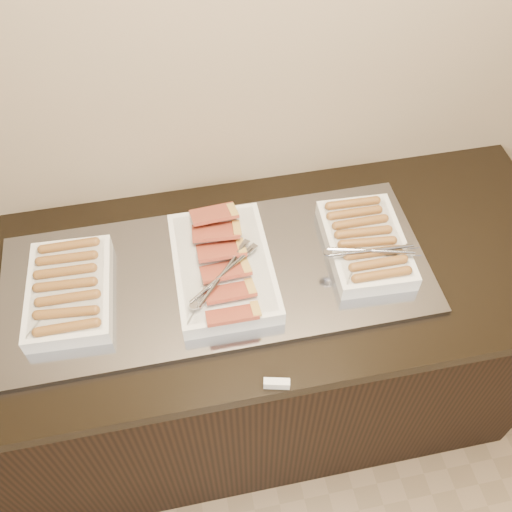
{
  "coord_description": "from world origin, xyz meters",
  "views": [
    {
      "loc": [
        -0.11,
        1.17,
        2.21
      ],
      "look_at": [
        0.09,
        2.13,
        0.97
      ],
      "focal_mm": 40.0,
      "sensor_mm": 36.0,
      "label": 1
    }
  ],
  "objects_px": {
    "dish_left": "(69,290)",
    "dish_center": "(223,266)",
    "dish_right": "(366,243)",
    "counter": "(231,352)",
    "warming_tray": "(217,275)"
  },
  "relations": [
    {
      "from": "dish_left",
      "to": "dish_center",
      "type": "relative_size",
      "value": 0.8
    },
    {
      "from": "counter",
      "to": "dish_left",
      "type": "relative_size",
      "value": 6.04
    },
    {
      "from": "dish_center",
      "to": "dish_left",
      "type": "bearing_deg",
      "value": 179.99
    },
    {
      "from": "dish_left",
      "to": "dish_right",
      "type": "distance_m",
      "value": 0.83
    },
    {
      "from": "counter",
      "to": "dish_right",
      "type": "relative_size",
      "value": 6.07
    },
    {
      "from": "dish_right",
      "to": "counter",
      "type": "bearing_deg",
      "value": -177.92
    },
    {
      "from": "dish_left",
      "to": "dish_center",
      "type": "height_order",
      "value": "dish_center"
    },
    {
      "from": "warming_tray",
      "to": "dish_left",
      "type": "bearing_deg",
      "value": 180.0
    },
    {
      "from": "counter",
      "to": "dish_right",
      "type": "bearing_deg",
      "value": -0.64
    },
    {
      "from": "warming_tray",
      "to": "dish_center",
      "type": "distance_m",
      "value": 0.05
    },
    {
      "from": "dish_left",
      "to": "warming_tray",
      "type": "bearing_deg",
      "value": 2.81
    },
    {
      "from": "counter",
      "to": "dish_right",
      "type": "xyz_separation_m",
      "value": [
        0.41,
        -0.0,
        0.5
      ]
    },
    {
      "from": "counter",
      "to": "warming_tray",
      "type": "height_order",
      "value": "warming_tray"
    },
    {
      "from": "warming_tray",
      "to": "dish_center",
      "type": "bearing_deg",
      "value": -10.47
    },
    {
      "from": "counter",
      "to": "dish_right",
      "type": "distance_m",
      "value": 0.65
    }
  ]
}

